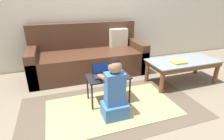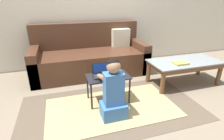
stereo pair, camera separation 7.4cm
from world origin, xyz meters
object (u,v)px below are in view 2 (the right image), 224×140
object	(u,v)px
coffee_table	(185,65)
laptop	(104,74)
laptop_desk	(108,79)
computer_mouse	(117,73)
couch	(90,57)
book_on_table	(180,63)
person_seated	(113,92)

from	to	relation	value
coffee_table	laptop	size ratio (longest dim) A/B	4.10
laptop_desk	computer_mouse	distance (m)	0.15
laptop_desk	laptop	bearing A→B (deg)	158.95
couch	coffee_table	distance (m)	1.72
couch	book_on_table	xyz separation A→B (m)	(1.25, -1.08, 0.11)
laptop	computer_mouse	distance (m)	0.19
couch	laptop	bearing A→B (deg)	-91.31
person_seated	book_on_table	bearing A→B (deg)	19.16
couch	computer_mouse	distance (m)	1.15
coffee_table	laptop	world-z (taller)	laptop
coffee_table	laptop_desk	distance (m)	1.39
computer_mouse	book_on_table	bearing A→B (deg)	3.24
couch	computer_mouse	bearing A→B (deg)	-81.77
person_seated	laptop_desk	bearing A→B (deg)	83.91
coffee_table	couch	bearing A→B (deg)	145.24
laptop	person_seated	distance (m)	0.39
laptop	book_on_table	bearing A→B (deg)	2.47
laptop_desk	laptop	distance (m)	0.10
coffee_table	laptop	bearing A→B (deg)	-174.07
book_on_table	laptop_desk	bearing A→B (deg)	-176.41
laptop_desk	person_seated	distance (m)	0.36
laptop	laptop_desk	bearing A→B (deg)	-21.05
laptop_desk	book_on_table	bearing A→B (deg)	3.59
laptop_desk	person_seated	xyz separation A→B (m)	(-0.04, -0.36, 0.00)
laptop_desk	person_seated	world-z (taller)	person_seated
coffee_table	computer_mouse	size ratio (longest dim) A/B	12.40
coffee_table	person_seated	world-z (taller)	person_seated
laptop	computer_mouse	bearing A→B (deg)	-1.92
couch	laptop_desk	size ratio (longest dim) A/B	3.68
laptop_desk	book_on_table	world-z (taller)	book_on_table
couch	laptop_desk	world-z (taller)	couch
couch	laptop_desk	xyz separation A→B (m)	(0.03, -1.15, 0.03)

